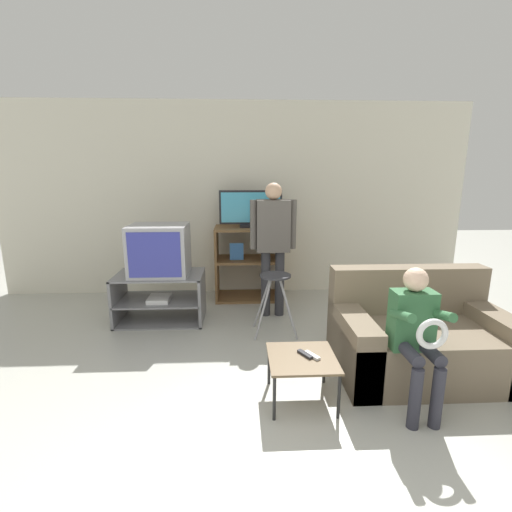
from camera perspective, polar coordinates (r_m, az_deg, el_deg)
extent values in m
cube|color=silver|center=(5.17, -3.39, 8.54)|extent=(6.40, 0.06, 2.60)
cube|color=slate|center=(4.53, -14.26, -9.35)|extent=(0.98, 0.60, 0.02)
cube|color=slate|center=(4.44, -14.44, -6.49)|extent=(0.95, 0.60, 0.02)
cube|color=slate|center=(4.36, -14.65, -2.82)|extent=(0.98, 0.60, 0.02)
cube|color=slate|center=(4.56, -20.36, -6.05)|extent=(0.03, 0.60, 0.55)
cube|color=slate|center=(4.36, -8.29, -6.18)|extent=(0.03, 0.60, 0.55)
cube|color=silver|center=(4.36, -14.66, -6.39)|extent=(0.24, 0.28, 0.05)
cube|color=#9E9EA3|center=(4.27, -14.63, 0.91)|extent=(0.63, 0.52, 0.57)
cube|color=#333899|center=(4.02, -15.39, 0.12)|extent=(0.55, 0.01, 0.49)
cube|color=brown|center=(4.99, -6.05, -1.12)|extent=(0.03, 0.51, 0.98)
cube|color=brown|center=(5.01, 3.60, -1.02)|extent=(0.03, 0.51, 0.98)
cube|color=brown|center=(5.11, -1.19, -6.23)|extent=(0.81, 0.51, 0.03)
cube|color=brown|center=(4.97, -1.22, -0.53)|extent=(0.81, 0.51, 0.03)
cube|color=brown|center=(4.88, -1.24, 4.32)|extent=(0.81, 0.51, 0.03)
cube|color=#3870B7|center=(4.86, -3.00, 0.69)|extent=(0.18, 0.04, 0.22)
cube|color=black|center=(4.87, -0.82, 4.72)|extent=(0.28, 0.20, 0.04)
cube|color=black|center=(4.84, -0.83, 7.51)|extent=(0.81, 0.04, 0.44)
cube|color=#4CB7E0|center=(4.82, -0.82, 7.48)|extent=(0.76, 0.01, 0.39)
cylinder|color=#99999E|center=(3.84, 1.16, -8.14)|extent=(0.20, 0.15, 0.64)
cylinder|color=#99999E|center=(3.87, 5.02, -8.05)|extent=(0.20, 0.15, 0.64)
cylinder|color=#99999E|center=(4.04, 0.96, -7.06)|extent=(0.20, 0.15, 0.64)
cylinder|color=#99999E|center=(4.06, 4.62, -6.98)|extent=(0.20, 0.15, 0.64)
cylinder|color=#333338|center=(3.85, 3.00, -3.04)|extent=(0.32, 0.32, 0.02)
cube|color=brown|center=(2.87, 7.09, -15.30)|extent=(0.50, 0.50, 0.02)
cylinder|color=black|center=(2.74, 2.84, -21.02)|extent=(0.02, 0.02, 0.34)
cylinder|color=black|center=(2.81, 12.64, -20.33)|extent=(0.02, 0.02, 0.34)
cylinder|color=black|center=(3.12, 2.02, -16.39)|extent=(0.02, 0.02, 0.34)
cylinder|color=black|center=(3.19, 10.46, -15.96)|extent=(0.02, 0.02, 0.34)
cube|color=#232328|center=(2.88, 7.55, -14.75)|extent=(0.10, 0.14, 0.02)
cube|color=silver|center=(2.87, 8.62, -14.87)|extent=(0.11, 0.14, 0.02)
cube|color=#756651|center=(3.53, 23.98, -13.02)|extent=(1.40, 0.88, 0.43)
cube|color=#756651|center=(3.66, 22.27, -4.73)|extent=(1.40, 0.20, 0.42)
cube|color=#756651|center=(3.29, 14.59, -13.05)|extent=(0.22, 0.88, 0.55)
cube|color=#756651|center=(3.80, 32.21, -11.08)|extent=(0.22, 0.88, 0.55)
cylinder|color=#2D2D33|center=(4.40, 1.50, -4.26)|extent=(0.11, 0.11, 0.79)
cylinder|color=#2D2D33|center=(4.42, 3.64, -4.22)|extent=(0.11, 0.11, 0.79)
cube|color=#5B5651|center=(4.26, 2.66, 4.66)|extent=(0.38, 0.20, 0.59)
cylinder|color=#5B5651|center=(4.24, -0.41, 4.84)|extent=(0.08, 0.08, 0.56)
cylinder|color=#5B5651|center=(4.28, 5.72, 4.86)|extent=(0.08, 0.08, 0.56)
sphere|color=#DBAD89|center=(4.22, 2.72, 9.92)|extent=(0.19, 0.19, 0.19)
cylinder|color=#2D2D38|center=(2.85, 23.27, -19.52)|extent=(0.08, 0.08, 0.43)
cylinder|color=#2D2D38|center=(2.91, 26.08, -19.04)|extent=(0.08, 0.08, 0.43)
cylinder|color=#2D2D38|center=(2.84, 22.43, -13.48)|extent=(0.09, 0.30, 0.09)
cylinder|color=#2D2D38|center=(2.90, 25.18, -13.14)|extent=(0.09, 0.30, 0.09)
cube|color=#33663D|center=(2.93, 22.83, -9.04)|extent=(0.30, 0.17, 0.43)
cylinder|color=#33663D|center=(2.73, 21.55, -8.52)|extent=(0.06, 0.31, 0.14)
cylinder|color=#33663D|center=(2.85, 26.55, -8.10)|extent=(0.06, 0.31, 0.14)
sphere|color=beige|center=(2.83, 23.37, -3.34)|extent=(0.17, 0.17, 0.17)
torus|color=silver|center=(2.69, 25.48, -10.78)|extent=(0.21, 0.04, 0.21)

